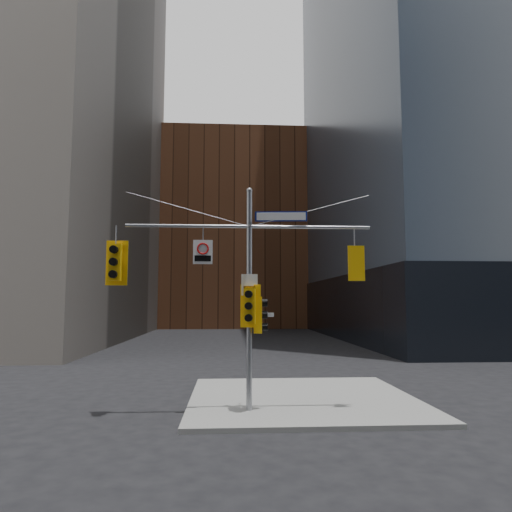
{
  "coord_description": "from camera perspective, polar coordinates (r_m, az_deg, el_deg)",
  "views": [
    {
      "loc": [
        -0.66,
        -12.73,
        3.54
      ],
      "look_at": [
        0.22,
        2.0,
        5.03
      ],
      "focal_mm": 32.0,
      "sensor_mm": 36.0,
      "label": 1
    }
  ],
  "objects": [
    {
      "name": "street_blade_ns",
      "position": [
        15.21,
        -0.93,
        -7.96
      ],
      "size": [
        0.05,
        0.76,
        0.15
      ],
      "rotation": [
        0.0,
        0.0,
        -0.02
      ],
      "color": "#145926",
      "rests_on": "ground"
    },
    {
      "name": "traffic_light_west_arm",
      "position": [
        15.23,
        -17.18,
        -0.77
      ],
      "size": [
        0.69,
        0.54,
        1.45
      ],
      "rotation": [
        0.0,
        0.0,
        -0.02
      ],
      "color": "#FFB90D",
      "rests_on": "ground"
    },
    {
      "name": "brick_midrise",
      "position": [
        71.5,
        -2.83,
        2.63
      ],
      "size": [
        26.0,
        20.0,
        28.0
      ],
      "primitive_type": "cube",
      "color": "brown",
      "rests_on": "ground"
    },
    {
      "name": "ground",
      "position": [
        13.23,
        -0.46,
        -21.29
      ],
      "size": [
        160.0,
        160.0,
        0.0
      ],
      "primitive_type": "plane",
      "color": "black",
      "rests_on": "ground"
    },
    {
      "name": "traffic_light_pole_front",
      "position": [
        14.47,
        -0.79,
        -6.26
      ],
      "size": [
        0.65,
        0.58,
        1.37
      ],
      "rotation": [
        0.0,
        0.0,
        -0.2
      ],
      "color": "#FFB90D",
      "rests_on": "ground"
    },
    {
      "name": "regulatory_sign_arm",
      "position": [
        14.82,
        -6.66,
        0.6
      ],
      "size": [
        0.63,
        0.08,
        0.78
      ],
      "rotation": [
        0.0,
        0.0,
        0.04
      ],
      "color": "silver",
      "rests_on": "ground"
    },
    {
      "name": "street_sign_blade",
      "position": [
        15.09,
        3.15,
        4.97
      ],
      "size": [
        1.72,
        0.2,
        0.33
      ],
      "rotation": [
        0.0,
        0.0,
        -0.09
      ],
      "color": "navy",
      "rests_on": "ground"
    },
    {
      "name": "street_blade_ew",
      "position": [
        14.78,
        0.91,
        -7.36
      ],
      "size": [
        0.69,
        0.05,
        0.14
      ],
      "rotation": [
        0.0,
        0.0,
        -0.03
      ],
      "color": "silver",
      "rests_on": "ground"
    },
    {
      "name": "signal_assembly",
      "position": [
        14.76,
        -0.84,
        -2.37
      ],
      "size": [
        8.0,
        0.8,
        7.3
      ],
      "color": "gray",
      "rests_on": "ground"
    },
    {
      "name": "sidewalk_corner",
      "position": [
        17.29,
        5.78,
        -17.31
      ],
      "size": [
        8.0,
        8.0,
        0.15
      ],
      "primitive_type": "cube",
      "color": "gray",
      "rests_on": "ground"
    },
    {
      "name": "traffic_light_pole_side",
      "position": [
        14.77,
        0.44,
        -7.38
      ],
      "size": [
        0.47,
        0.4,
        1.16
      ],
      "rotation": [
        0.0,
        0.0,
        1.49
      ],
      "color": "#FFB90D",
      "rests_on": "ground"
    },
    {
      "name": "regulatory_sign_pole",
      "position": [
        14.63,
        -0.82,
        -3.69
      ],
      "size": [
        0.52,
        0.04,
        0.68
      ],
      "rotation": [
        0.0,
        0.0,
        -0.01
      ],
      "color": "silver",
      "rests_on": "ground"
    },
    {
      "name": "traffic_light_east_arm",
      "position": [
        15.35,
        12.27,
        -0.93
      ],
      "size": [
        0.55,
        0.43,
        1.15
      ],
      "rotation": [
        0.0,
        0.0,
        3.14
      ],
      "color": "#FFB90D",
      "rests_on": "ground"
    }
  ]
}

